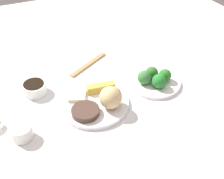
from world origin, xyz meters
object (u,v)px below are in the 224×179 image
chopsticks_pair (88,64)px  broccoli_plate (154,82)px  teacup (22,132)px  main_plate (94,103)px  soy_sauce_bowl (34,88)px

chopsticks_pair → broccoli_plate: bearing=-50.5°
teacup → chopsticks_pair: (0.34, 0.30, -0.02)m
main_plate → soy_sauce_bowl: size_ratio=2.75×
main_plate → soy_sauce_bowl: (-0.18, 0.16, 0.01)m
main_plate → chopsticks_pair: main_plate is taller
main_plate → broccoli_plate: bearing=4.5°
broccoli_plate → teacup: size_ratio=3.10×
soy_sauce_bowl → teacup: bearing=-111.8°
main_plate → teacup: 0.27m
broccoli_plate → teacup: 0.53m
chopsticks_pair → soy_sauce_bowl: bearing=-159.8°
broccoli_plate → chopsticks_pair: 0.30m
broccoli_plate → soy_sauce_bowl: 0.47m
main_plate → chopsticks_pair: size_ratio=1.14×
broccoli_plate → chopsticks_pair: bearing=129.5°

